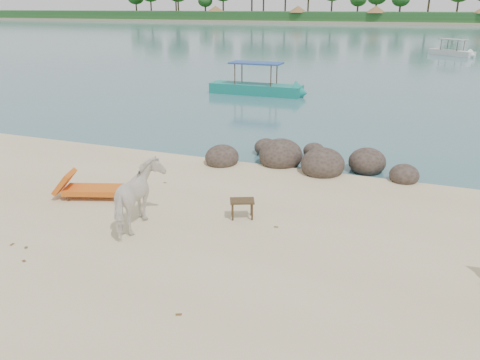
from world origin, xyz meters
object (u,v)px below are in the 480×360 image
object	(u,v)px
cow	(139,198)
lounge_chair	(96,188)
side_table	(242,210)
boat_near	(256,68)
boulders	(305,160)

from	to	relation	value
cow	lounge_chair	world-z (taller)	cow
cow	side_table	bearing A→B (deg)	-159.04
cow	boat_near	size ratio (longest dim) A/B	0.29
side_table	cow	bearing A→B (deg)	-170.94
boulders	side_table	world-z (taller)	boulders
boulders	lounge_chair	xyz separation A→B (m)	(-4.42, -4.38, 0.09)
boulders	boat_near	size ratio (longest dim) A/B	1.08
cow	boulders	bearing A→B (deg)	-125.24
boulders	side_table	bearing A→B (deg)	-96.45
side_table	lounge_chair	size ratio (longest dim) A/B	0.28
boulders	lounge_chair	distance (m)	6.22
side_table	lounge_chair	world-z (taller)	lounge_chair
boulders	side_table	size ratio (longest dim) A/B	11.46
side_table	boat_near	distance (m)	16.70
side_table	lounge_chair	bearing A→B (deg)	159.00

